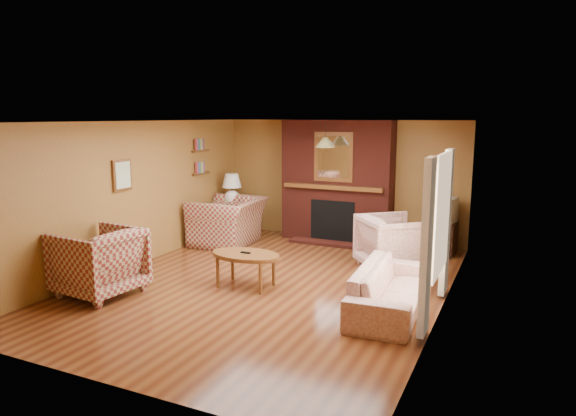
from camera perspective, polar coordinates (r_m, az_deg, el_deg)
The scene contains 20 objects.
floor at distance 7.78m, azimuth -2.12°, elevation -8.39°, with size 6.50×6.50×0.00m, color #4D2310.
ceiling at distance 7.38m, azimuth -2.24°, elevation 9.57°, with size 6.50×6.50×0.00m, color white.
wall_back at distance 10.45m, azimuth 5.95°, elevation 3.12°, with size 6.50×6.50×0.00m, color olive.
wall_front at distance 4.89m, azimuth -19.82°, elevation -5.61°, with size 6.50×6.50×0.00m, color olive.
wall_left at distance 8.89m, azimuth -16.69°, elevation 1.50°, with size 6.50×6.50×0.00m, color olive.
wall_right at distance 6.75m, azimuth 17.11°, elevation -1.20°, with size 6.50×6.50×0.00m, color olive.
fireplace at distance 10.21m, azimuth 5.46°, elevation 2.85°, with size 2.20×0.82×2.40m.
window_right at distance 6.57m, azimuth 16.42°, elevation -2.11°, with size 0.10×1.85×2.00m.
bookshelf at distance 10.30m, azimuth -9.55°, elevation 5.53°, with size 0.09×0.55×0.71m.
botanical_print at distance 8.61m, azimuth -17.96°, elevation 3.50°, with size 0.05×0.40×0.50m.
pendant_light at distance 9.49m, azimuth 4.16°, elevation 7.28°, with size 0.36×0.36×0.48m.
plaid_loveseat at distance 10.12m, azimuth -6.68°, elevation -1.47°, with size 1.37×1.19×0.89m, color maroon.
plaid_armchair at distance 7.67m, azimuth -20.29°, elevation -5.62°, with size 1.01×1.04×0.95m, color maroon.
floral_sofa at distance 6.82m, azimuth 11.32°, elevation -8.72°, with size 2.00×0.78×0.58m, color beige.
floral_armchair at distance 8.50m, azimuth 11.58°, elevation -3.82°, with size 0.97×0.99×0.90m, color beige.
coffee_table at distance 7.55m, azimuth -4.73°, elevation -5.43°, with size 1.05×0.65×0.53m.
side_table at distance 10.76m, azimuth -6.19°, elevation -1.41°, with size 0.49×0.49×0.65m, color brown.
table_lamp at distance 10.64m, azimuth -6.26°, elevation 2.24°, with size 0.40×0.40×0.66m.
tv_stand at distance 9.71m, azimuth 16.50°, elevation -3.21°, with size 0.55×0.50×0.60m, color black.
crt_tv at distance 9.60m, azimuth 16.65°, elevation -0.18°, with size 0.55×0.55×0.44m.
Camera 1 is at (3.36, -6.57, 2.48)m, focal length 32.00 mm.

